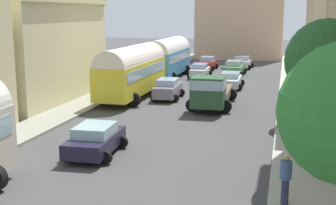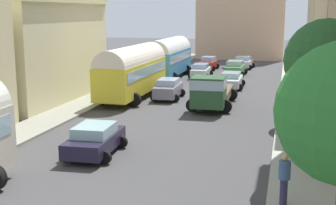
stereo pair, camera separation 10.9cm
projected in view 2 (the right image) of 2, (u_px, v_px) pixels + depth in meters
The scene contains 23 objects.
ground_plane at pixel (200, 96), 35.99m from camera, with size 154.00×154.00×0.00m, color #424143.
sidewalk_left at pixel (112, 92), 37.75m from camera, with size 2.50×70.00×0.14m, color gray.
sidewalk_right at pixel (296, 100), 34.19m from camera, with size 2.50×70.00×0.14m, color #A6AC9D.
building_left_2 at pixel (42, 49), 33.87m from camera, with size 5.49×12.82×7.59m.
building_right_3 at pixel (334, 32), 46.37m from camera, with size 5.35×14.32×8.95m.
distant_church at pixel (242, 5), 64.18m from camera, with size 11.83×6.98×20.84m.
parked_bus_1 at pixel (133, 70), 34.81m from camera, with size 3.38×9.95×3.97m.
parked_bus_2 at pixel (169, 56), 45.49m from camera, with size 3.33×9.55×3.94m.
cargo_truck_0 at pixel (212, 91), 31.20m from camera, with size 3.12×7.49×2.39m.
car_0 at pixel (231, 80), 39.67m from camera, with size 2.33×4.33×1.38m.
car_1 at pixel (235, 68), 47.53m from camera, with size 2.40×4.06×1.55m.
car_2 at pixel (243, 62), 53.36m from camera, with size 2.49×3.90×1.46m.
car_3 at pixel (95, 139), 21.17m from camera, with size 2.50×4.03×1.41m.
car_4 at pixel (168, 89), 34.77m from camera, with size 2.26×3.91×1.53m.
car_5 at pixel (201, 71), 45.91m from camera, with size 2.18×3.78×1.42m.
car_6 at pixel (208, 63), 52.35m from camera, with size 2.26×3.70×1.50m.
pedestrian_0 at pixel (284, 178), 15.28m from camera, with size 0.47×0.47×1.88m.
pedestrian_1 at pixel (301, 112), 25.04m from camera, with size 0.36×0.36×1.92m.
pedestrian_2 at pixel (303, 109), 26.22m from camera, with size 0.44×0.44×1.79m.
pedestrian_3 at pixel (298, 119), 23.96m from camera, with size 0.45×0.45×1.80m.
pedestrian_4 at pixel (308, 113), 25.53m from camera, with size 0.36×0.36×1.70m.
roadside_tree_1 at pixel (326, 62), 17.41m from camera, with size 3.18×3.18×6.25m.
roadside_tree_2 at pixel (313, 59), 26.16m from camera, with size 3.00×3.00×5.40m.
Camera 2 is at (6.46, -7.90, 6.46)m, focal length 49.48 mm.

